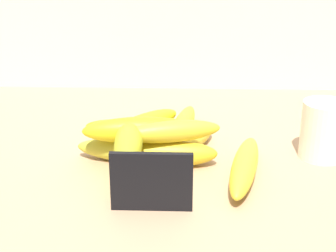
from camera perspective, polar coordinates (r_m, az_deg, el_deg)
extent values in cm
cube|color=tan|center=(87.00, 1.45, -4.53)|extent=(110.00, 76.00, 3.00)
cube|color=black|center=(70.44, -1.79, -6.04)|extent=(11.00, 0.80, 8.40)
cube|color=#8A6345|center=(73.03, -1.72, -8.45)|extent=(9.90, 1.20, 0.60)
cylinder|color=silver|center=(89.14, 16.47, -0.43)|extent=(7.47, 7.47, 9.44)
ellipsoid|color=gold|center=(84.66, -3.51, -2.76)|extent=(20.03, 7.49, 3.90)
ellipsoid|color=gold|center=(83.38, -0.17, -2.99)|extent=(16.21, 4.54, 4.25)
ellipsoid|color=gold|center=(86.28, 1.79, -2.38)|extent=(13.47, 19.36, 3.53)
ellipsoid|color=gold|center=(94.70, 1.30, -0.14)|extent=(6.63, 21.20, 3.42)
ellipsoid|color=yellow|center=(80.91, -4.77, -4.23)|extent=(5.19, 16.47, 3.36)
ellipsoid|color=yellow|center=(80.81, 8.26, -4.29)|extent=(7.94, 20.92, 3.72)
ellipsoid|color=yellow|center=(94.67, -3.00, 0.00)|extent=(15.25, 17.05, 3.96)
ellipsoid|color=yellow|center=(81.68, 0.37, -0.60)|extent=(16.06, 7.17, 3.43)
ellipsoid|color=yellow|center=(83.19, -3.52, -0.48)|extent=(16.91, 6.20, 3.40)
ellipsoid|color=gold|center=(79.46, -4.25, -1.69)|extent=(5.09, 17.99, 4.26)
ellipsoid|color=yellow|center=(82.49, -3.18, -0.41)|extent=(17.96, 6.15, 4.10)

